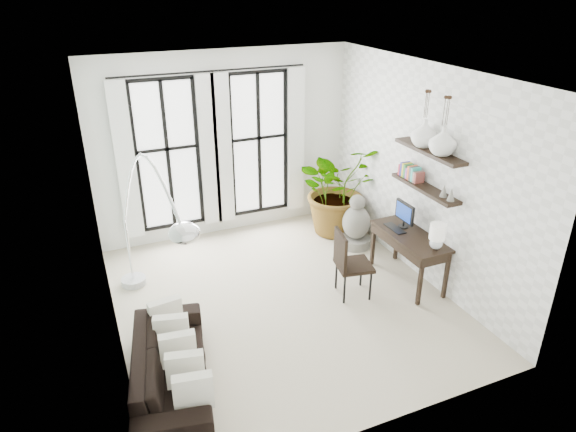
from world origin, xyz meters
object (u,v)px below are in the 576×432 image
sofa (171,366)px  desk_chair (348,260)px  plant (338,188)px  arc_lamp (145,194)px  desk (412,239)px  buddha (356,225)px

sofa → desk_chair: size_ratio=1.97×
plant → arc_lamp: arc_lamp is taller
sofa → desk_chair: 2.86m
desk → arc_lamp: (-3.64, 0.42, 1.17)m
plant → arc_lamp: 3.96m
plant → buddha: plant is taller
plant → desk: bearing=-85.2°
plant → desk_chair: bearing=-113.9°
sofa → desk_chair: (2.72, 0.85, 0.29)m
plant → arc_lamp: size_ratio=0.62×
sofa → buddha: (3.60, 2.11, 0.10)m
desk_chair → buddha: desk_chair is taller
arc_lamp → buddha: 3.91m
sofa → buddha: bearing=-49.1°
arc_lamp → buddha: (3.50, 0.91, -1.50)m
arc_lamp → plant: bearing=24.3°
sofa → arc_lamp: 2.01m
buddha → sofa: bearing=-149.6°
plant → desk: (0.17, -1.99, -0.10)m
desk → desk_chair: bearing=176.6°
desk_chair → buddha: bearing=66.2°
desk → arc_lamp: bearing=173.5°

